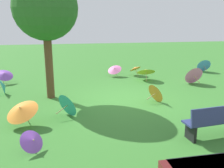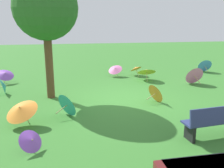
% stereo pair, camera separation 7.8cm
% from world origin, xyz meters
% --- Properties ---
extents(ground, '(40.00, 40.00, 0.00)m').
position_xyz_m(ground, '(0.00, 0.00, 0.00)').
color(ground, '#387A2D').
extents(park_bench, '(1.65, 0.69, 0.90)m').
position_xyz_m(park_bench, '(-1.72, 3.58, 0.47)').
color(park_bench, navy).
rests_on(park_bench, ground).
extents(shade_tree, '(2.33, 2.33, 4.51)m').
position_xyz_m(shade_tree, '(2.68, -0.56, 3.31)').
color(shade_tree, brown).
rests_on(shade_tree, ground).
extents(parasol_teal_0, '(0.62, 0.70, 0.66)m').
position_xyz_m(parasol_teal_0, '(4.58, -1.33, 0.33)').
color(parasol_teal_0, tan).
rests_on(parasol_teal_0, ground).
extents(parasol_yellow_0, '(0.95, 0.91, 0.74)m').
position_xyz_m(parasol_yellow_0, '(-1.73, -2.61, 0.47)').
color(parasol_yellow_0, tan).
rests_on(parasol_yellow_0, ground).
extents(parasol_orange_1, '(0.75, 0.82, 0.72)m').
position_xyz_m(parasol_orange_1, '(-1.18, 0.61, 0.36)').
color(parasol_orange_1, tan).
rests_on(parasol_orange_1, ground).
extents(parasol_orange_2, '(1.28, 1.27, 0.81)m').
position_xyz_m(parasol_orange_2, '(3.30, 2.06, 0.52)').
color(parasol_orange_2, tan).
rests_on(parasol_orange_2, ground).
extents(parasol_purple_1, '(1.07, 1.06, 0.72)m').
position_xyz_m(parasol_purple_1, '(4.92, -2.98, 0.46)').
color(parasol_purple_1, tan).
rests_on(parasol_purple_1, ground).
extents(parasol_orange_3, '(0.84, 0.83, 0.60)m').
position_xyz_m(parasol_orange_3, '(-1.46, -3.69, 0.40)').
color(parasol_orange_3, tan).
rests_on(parasol_orange_3, ground).
extents(parasol_pink_0, '(0.91, 0.88, 0.85)m').
position_xyz_m(parasol_pink_0, '(-3.70, -1.62, 0.43)').
color(parasol_pink_0, tan).
rests_on(parasol_pink_0, ground).
extents(parasol_teal_2, '(0.79, 0.84, 0.78)m').
position_xyz_m(parasol_teal_2, '(1.98, 1.46, 0.39)').
color(parasol_teal_2, tan).
rests_on(parasol_teal_2, ground).
extents(parasol_pink_2, '(0.98, 0.98, 0.65)m').
position_xyz_m(parasol_pink_2, '(-0.35, -3.62, 0.41)').
color(parasol_pink_2, tan).
rests_on(parasol_pink_2, ground).
extents(parasol_purple_7, '(0.71, 0.72, 0.53)m').
position_xyz_m(parasol_purple_7, '(2.82, 3.57, 0.28)').
color(parasol_purple_7, tan).
rests_on(parasol_purple_7, ground).
extents(parasol_blue_3, '(0.80, 0.75, 0.75)m').
position_xyz_m(parasol_blue_3, '(-5.50, -4.00, 0.38)').
color(parasol_blue_3, tan).
rests_on(parasol_blue_3, ground).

